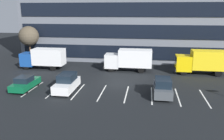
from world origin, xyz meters
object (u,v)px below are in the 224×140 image
object	(u,v)px
sedan_forest	(25,83)
suv_white	(67,83)
box_truck_white	(129,59)
suv_charcoal	(163,87)
box_truck_blue	(44,58)
box_truck_yellow_all	(203,61)
bare_tree	(29,36)

from	to	relation	value
sedan_forest	suv_white	size ratio (longest dim) A/B	0.97
box_truck_white	sedan_forest	bearing A→B (deg)	-138.13
sedan_forest	suv_white	world-z (taller)	suv_white
box_truck_white	suv_charcoal	distance (m)	11.08
box_truck_blue	box_truck_yellow_all	size ratio (longest dim) A/B	0.93
box_truck_yellow_all	bare_tree	world-z (taller)	bare_tree
sedan_forest	suv_charcoal	world-z (taller)	suv_charcoal
sedan_forest	suv_white	bearing A→B (deg)	0.56
box_truck_white	suv_white	world-z (taller)	box_truck_white
box_truck_blue	suv_white	xyz separation A→B (m)	(7.15, -9.54, -0.83)
sedan_forest	box_truck_blue	bearing A→B (deg)	101.88
suv_charcoal	sedan_forest	bearing A→B (deg)	-179.35
suv_charcoal	bare_tree	world-z (taller)	bare_tree
box_truck_blue	suv_charcoal	distance (m)	20.30
box_truck_yellow_all	bare_tree	distance (m)	28.92
box_truck_white	box_truck_blue	bearing A→B (deg)	-177.08
suv_white	box_truck_white	bearing A→B (deg)	58.23
sedan_forest	bare_tree	bearing A→B (deg)	115.12
suv_charcoal	box_truck_white	bearing A→B (deg)	113.87
box_truck_blue	sedan_forest	distance (m)	9.86
suv_charcoal	bare_tree	bearing A→B (deg)	148.96
box_truck_yellow_all	suv_charcoal	world-z (taller)	box_truck_yellow_all
suv_white	suv_charcoal	size ratio (longest dim) A/B	1.02
box_truck_blue	box_truck_yellow_all	bearing A→B (deg)	1.17
box_truck_blue	bare_tree	distance (m)	6.59
suv_charcoal	bare_tree	distance (m)	26.32
box_truck_white	suv_charcoal	world-z (taller)	box_truck_white
box_truck_yellow_all	bare_tree	bearing A→B (deg)	172.95
box_truck_blue	box_truck_yellow_all	xyz separation A→B (m)	(24.21, 0.49, 0.13)
box_truck_blue	suv_white	distance (m)	11.96
box_truck_yellow_all	box_truck_blue	bearing A→B (deg)	-178.83
suv_white	box_truck_blue	bearing A→B (deg)	126.86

